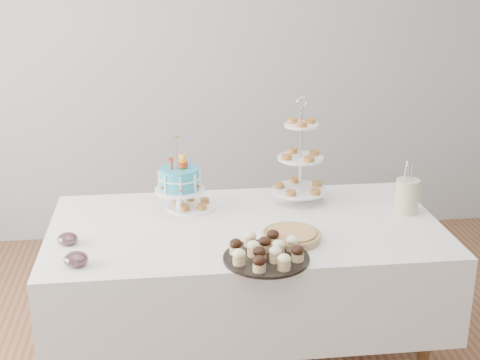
{
  "coord_description": "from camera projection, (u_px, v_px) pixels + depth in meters",
  "views": [
    {
      "loc": [
        -0.39,
        -2.71,
        2.06
      ],
      "look_at": [
        -0.03,
        0.3,
        1.0
      ],
      "focal_mm": 50.0,
      "sensor_mm": 36.0,
      "label": 1
    }
  ],
  "objects": [
    {
      "name": "walls",
      "position": [
        255.0,
        125.0,
        2.81
      ],
      "size": [
        5.04,
        4.04,
        2.7
      ],
      "color": "#9EA1A3",
      "rests_on": "floor"
    },
    {
      "name": "table",
      "position": [
        245.0,
        266.0,
        3.36
      ],
      "size": [
        1.92,
        1.02,
        0.77
      ],
      "color": "white",
      "rests_on": "floor"
    },
    {
      "name": "birthday_cake",
      "position": [
        180.0,
        191.0,
        3.43
      ],
      "size": [
        0.25,
        0.25,
        0.39
      ],
      "rotation": [
        0.0,
        0.0,
        0.01
      ],
      "color": "white",
      "rests_on": "table"
    },
    {
      "name": "cupcake_tray",
      "position": [
        266.0,
        251.0,
        2.9
      ],
      "size": [
        0.38,
        0.38,
        0.09
      ],
      "color": "black",
      "rests_on": "table"
    },
    {
      "name": "pie",
      "position": [
        292.0,
        236.0,
        3.1
      ],
      "size": [
        0.28,
        0.28,
        0.04
      ],
      "color": "tan",
      "rests_on": "table"
    },
    {
      "name": "tiered_stand",
      "position": [
        300.0,
        159.0,
        3.51
      ],
      "size": [
        0.29,
        0.29,
        0.57
      ],
      "color": "silver",
      "rests_on": "table"
    },
    {
      "name": "plate_stack",
      "position": [
        291.0,
        192.0,
        3.62
      ],
      "size": [
        0.18,
        0.18,
        0.07
      ],
      "color": "white",
      "rests_on": "table"
    },
    {
      "name": "pastry_plate",
      "position": [
        192.0,
        205.0,
        3.49
      ],
      "size": [
        0.26,
        0.26,
        0.04
      ],
      "color": "white",
      "rests_on": "table"
    },
    {
      "name": "jam_bowl_a",
      "position": [
        76.0,
        259.0,
        2.85
      ],
      "size": [
        0.11,
        0.11,
        0.06
      ],
      "color": "silver",
      "rests_on": "table"
    },
    {
      "name": "jam_bowl_b",
      "position": [
        68.0,
        239.0,
        3.06
      ],
      "size": [
        0.09,
        0.09,
        0.06
      ],
      "color": "silver",
      "rests_on": "table"
    },
    {
      "name": "utensil_pitcher",
      "position": [
        407.0,
        195.0,
        3.41
      ],
      "size": [
        0.13,
        0.12,
        0.27
      ],
      "rotation": [
        0.0,
        0.0,
        -0.21
      ],
      "color": "#EEE5CD",
      "rests_on": "table"
    }
  ]
}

